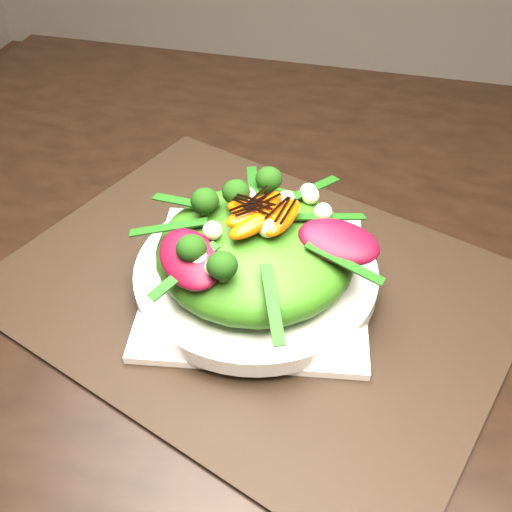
% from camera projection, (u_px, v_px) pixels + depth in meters
% --- Properties ---
extents(dining_table, '(1.60, 0.90, 0.75)m').
position_uv_depth(dining_table, '(452.00, 263.00, 0.70)').
color(dining_table, black).
rests_on(dining_table, floor).
extents(placemat, '(0.62, 0.55, 0.00)m').
position_uv_depth(placemat, '(256.00, 287.00, 0.64)').
color(placemat, black).
rests_on(placemat, dining_table).
extents(plate_base, '(0.26, 0.26, 0.01)m').
position_uv_depth(plate_base, '(256.00, 282.00, 0.64)').
color(plate_base, white).
rests_on(plate_base, placemat).
extents(salad_bowl, '(0.29, 0.29, 0.02)m').
position_uv_depth(salad_bowl, '(256.00, 273.00, 0.63)').
color(salad_bowl, silver).
rests_on(salad_bowl, plate_base).
extents(lettuce_mound, '(0.26, 0.26, 0.07)m').
position_uv_depth(lettuce_mound, '(256.00, 250.00, 0.61)').
color(lettuce_mound, '#2E6212').
rests_on(lettuce_mound, salad_bowl).
extents(radicchio_leaf, '(0.08, 0.06, 0.02)m').
position_uv_depth(radicchio_leaf, '(339.00, 241.00, 0.57)').
color(radicchio_leaf, '#4A0717').
rests_on(radicchio_leaf, lettuce_mound).
extents(orange_segment, '(0.06, 0.05, 0.02)m').
position_uv_depth(orange_segment, '(265.00, 207.00, 0.59)').
color(orange_segment, '#CB4103').
rests_on(orange_segment, lettuce_mound).
extents(broccoli_floret, '(0.05, 0.05, 0.04)m').
position_uv_depth(broccoli_floret, '(216.00, 185.00, 0.61)').
color(broccoli_floret, black).
rests_on(broccoli_floret, lettuce_mound).
extents(macadamia_nut, '(0.02, 0.02, 0.02)m').
position_uv_depth(macadamia_nut, '(292.00, 253.00, 0.55)').
color(macadamia_nut, beige).
rests_on(macadamia_nut, lettuce_mound).
extents(balsamic_drizzle, '(0.04, 0.03, 0.00)m').
position_uv_depth(balsamic_drizzle, '(265.00, 200.00, 0.59)').
color(balsamic_drizzle, black).
rests_on(balsamic_drizzle, orange_segment).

